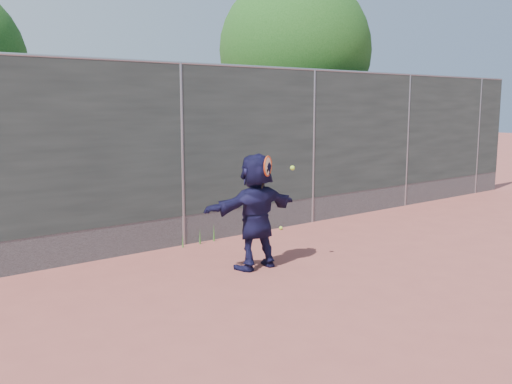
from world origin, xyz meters
TOP-DOWN VIEW (x-y plane):
  - ground at (0.00, 0.00)m, footprint 80.00×80.00m
  - player at (0.11, 1.68)m, footprint 1.56×0.54m
  - ball_ground at (2.04, 3.35)m, footprint 0.07×0.07m
  - fence at (-0.00, 3.50)m, footprint 20.00×0.06m
  - swing_action at (0.20, 1.48)m, footprint 0.56×0.20m
  - tree_right at (4.68, 5.75)m, footprint 3.78×3.60m
  - weed_clump at (0.29, 3.38)m, footprint 0.68×0.07m

SIDE VIEW (x-z plane):
  - ground at x=0.00m, z-range 0.00..0.00m
  - ball_ground at x=2.04m, z-range 0.00..0.07m
  - weed_clump at x=0.29m, z-range -0.02..0.28m
  - player at x=0.11m, z-range 0.00..1.67m
  - swing_action at x=0.20m, z-range 1.22..1.73m
  - fence at x=0.00m, z-range 0.07..3.09m
  - tree_right at x=4.68m, z-range 0.80..6.19m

